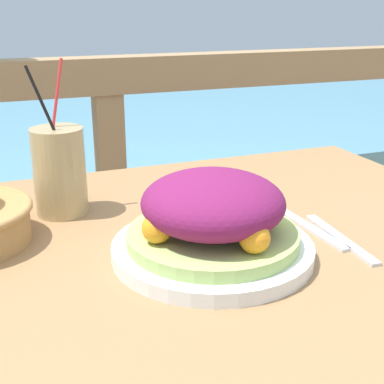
# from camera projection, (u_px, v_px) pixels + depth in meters

# --- Properties ---
(patio_table) EXTENTS (1.00, 0.76, 0.75)m
(patio_table) POSITION_uv_depth(u_px,v_px,m) (207.00, 301.00, 0.85)
(patio_table) COLOR #997047
(patio_table) RESTS_ON ground_plane
(railing_fence) EXTENTS (2.80, 0.08, 0.96)m
(railing_fence) POSITION_uv_depth(u_px,v_px,m) (110.00, 147.00, 1.40)
(railing_fence) COLOR #937551
(railing_fence) RESTS_ON ground_plane
(sea_backdrop) EXTENTS (12.00, 4.00, 0.46)m
(sea_backdrop) POSITION_uv_depth(u_px,v_px,m) (33.00, 131.00, 3.76)
(sea_backdrop) COLOR #568EA8
(sea_backdrop) RESTS_ON ground_plane
(salad_plate) EXTENTS (0.28, 0.28, 0.12)m
(salad_plate) POSITION_uv_depth(u_px,v_px,m) (213.00, 221.00, 0.73)
(salad_plate) COLOR white
(salad_plate) RESTS_ON patio_table
(drink_glass) EXTENTS (0.09, 0.09, 0.25)m
(drink_glass) POSITION_uv_depth(u_px,v_px,m) (60.00, 171.00, 0.88)
(drink_glass) COLOR tan
(drink_glass) RESTS_ON patio_table
(fork) EXTENTS (0.02, 0.18, 0.00)m
(fork) POSITION_uv_depth(u_px,v_px,m) (309.00, 228.00, 0.83)
(fork) COLOR silver
(fork) RESTS_ON patio_table
(knife) EXTENTS (0.03, 0.18, 0.00)m
(knife) POSITION_uv_depth(u_px,v_px,m) (340.00, 238.00, 0.79)
(knife) COLOR silver
(knife) RESTS_ON patio_table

